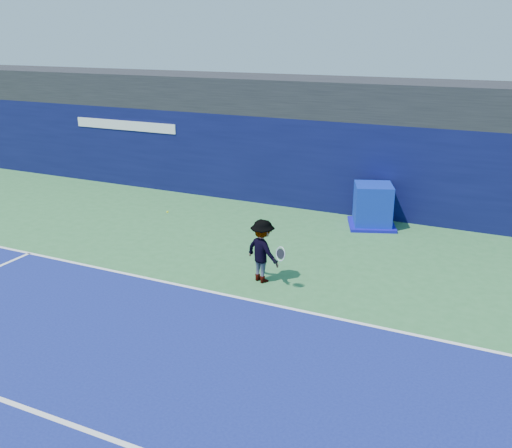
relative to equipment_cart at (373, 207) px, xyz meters
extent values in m
plane|color=#33713C|center=(-2.77, -9.25, -0.60)|extent=(80.00, 80.00, 0.00)
cube|color=white|center=(-2.77, -6.25, -0.59)|extent=(24.00, 0.10, 0.01)
cube|color=white|center=(-2.77, -11.25, -0.59)|extent=(24.00, 0.10, 0.01)
cube|color=black|center=(-2.77, 2.25, 3.00)|extent=(36.00, 3.00, 1.20)
cube|color=#0A0D39|center=(-2.77, 1.25, 0.90)|extent=(36.00, 1.00, 3.00)
cube|color=white|center=(-9.77, 0.74, 1.75)|extent=(4.50, 0.04, 0.35)
cube|color=#0B23A4|center=(0.00, 0.00, 0.06)|extent=(1.41, 1.41, 1.32)
cube|color=#110BA1|center=(0.00, 0.00, -0.56)|extent=(1.77, 1.77, 0.09)
imported|color=silver|center=(-1.33, -5.17, 0.17)|extent=(1.14, 0.91, 1.54)
cylinder|color=black|center=(-0.88, -5.42, 0.05)|extent=(0.07, 0.14, 0.24)
torus|color=silver|center=(-0.74, -5.47, 0.30)|extent=(0.28, 0.16, 0.28)
cylinder|color=black|center=(-0.74, -5.47, 0.30)|extent=(0.24, 0.12, 0.23)
sphere|color=#D0E319|center=(-4.48, -4.43, 0.50)|extent=(0.06, 0.06, 0.06)
camera|label=1|loc=(3.90, -16.58, 5.07)|focal=40.00mm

